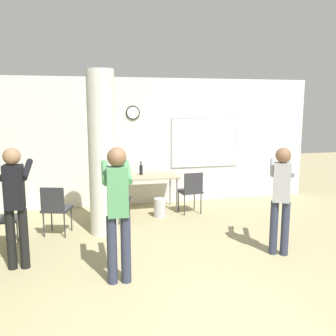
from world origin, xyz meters
TOP-DOWN VIEW (x-y plane):
  - ground_plane at (0.00, 0.00)m, footprint 24.00×24.00m
  - wall_back at (0.03, 5.06)m, footprint 8.00×0.15m
  - support_pillar at (-0.96, 3.20)m, footprint 0.46×0.46m
  - folding_table at (-0.06, 4.45)m, footprint 1.45×0.71m
  - bottle_on_table at (-0.07, 4.60)m, footprint 0.07×0.07m
  - waste_bin at (0.19, 3.91)m, footprint 0.24×0.24m
  - chair_table_right at (0.87, 4.00)m, footprint 0.47×0.47m
  - chair_table_left at (-0.72, 3.80)m, footprint 0.62×0.62m
  - chair_near_pillar at (-1.76, 3.26)m, footprint 0.55×0.55m
  - person_playing_front at (-0.90, 1.31)m, footprint 0.39×0.68m
  - person_watching_back at (-2.20, 2.04)m, footprint 0.39×0.63m
  - person_playing_side at (1.54, 1.65)m, footprint 0.55×0.67m

SIDE VIEW (x-z plane):
  - ground_plane at x=0.00m, z-range 0.00..0.00m
  - waste_bin at x=0.19m, z-range 0.00..0.37m
  - chair_table_right at x=0.87m, z-range 0.08..0.95m
  - chair_table_left at x=-0.72m, z-range 0.08..0.95m
  - chair_near_pillar at x=-1.76m, z-range 0.08..0.95m
  - folding_table at x=-0.06m, z-range 0.32..1.06m
  - bottle_on_table at x=-0.07m, z-range 0.71..1.00m
  - person_playing_side at x=1.54m, z-range 0.14..1.76m
  - person_watching_back at x=-2.20m, z-range 0.15..1.82m
  - person_playing_front at x=-0.90m, z-range 0.15..1.88m
  - wall_back at x=0.03m, z-range 0.00..2.80m
  - support_pillar at x=-0.96m, z-range 0.00..2.80m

